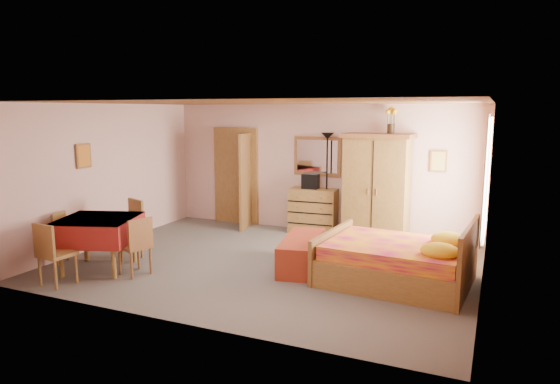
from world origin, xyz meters
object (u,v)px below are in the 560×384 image
at_px(sunflower_vase, 391,120).
at_px(bench, 302,253).
at_px(wall_mirror, 317,156).
at_px(chair_east, 135,246).
at_px(bed, 396,250).
at_px(stereo, 311,181).
at_px(chair_north, 126,230).
at_px(chest_of_drawers, 313,211).
at_px(chair_west, 70,238).
at_px(wardrobe, 377,188).
at_px(chair_south, 57,253).
at_px(floor_lamp, 327,184).
at_px(dining_table, 99,244).

distance_m(sunflower_vase, bench, 3.17).
xyz_separation_m(wall_mirror, chair_east, (-1.60, -3.78, -1.10)).
bearing_deg(bed, stereo, 137.77).
xyz_separation_m(wall_mirror, chair_north, (-2.29, -3.16, -1.06)).
relative_size(chest_of_drawers, chair_west, 1.14).
bearing_deg(bench, wardrobe, 71.86).
bearing_deg(chair_west, wardrobe, 111.26).
bearing_deg(chair_east, bench, -40.71).
xyz_separation_m(sunflower_vase, chair_north, (-3.81, -2.94, -1.81)).
distance_m(bed, chair_north, 4.45).
height_order(wall_mirror, chair_south, wall_mirror).
xyz_separation_m(wall_mirror, wardrobe, (1.31, -0.32, -0.52)).
relative_size(sunflower_vase, chair_south, 0.54).
distance_m(chest_of_drawers, bench, 2.33).
relative_size(wall_mirror, stereo, 3.16).
height_order(wardrobe, chair_west, wardrobe).
xyz_separation_m(chair_north, chair_west, (-0.62, -0.61, -0.07)).
bearing_deg(sunflower_vase, floor_lamp, 177.46).
relative_size(bench, chair_north, 1.48).
distance_m(chest_of_drawers, bed, 3.14).
xyz_separation_m(stereo, bench, (0.68, -2.24, -0.82)).
relative_size(bench, dining_table, 1.29).
bearing_deg(chest_of_drawers, bed, -51.00).
xyz_separation_m(chest_of_drawers, wall_mirror, (0.00, 0.21, 1.10)).
bearing_deg(chair_north, chair_south, 111.14).
relative_size(chair_west, chair_east, 0.95).
relative_size(wall_mirror, floor_lamp, 0.50).
relative_size(stereo, wardrobe, 0.16).
xyz_separation_m(floor_lamp, chair_south, (-2.56, -4.43, -0.56)).
bearing_deg(chest_of_drawers, chair_south, -120.91).
bearing_deg(chair_north, chair_west, 65.84).
distance_m(floor_lamp, sunflower_vase, 1.79).
bearing_deg(chair_north, floor_lamp, -108.88).
bearing_deg(chair_west, bench, 92.57).
distance_m(chair_south, chair_east, 1.08).
distance_m(floor_lamp, chair_north, 3.97).
distance_m(dining_table, chair_west, 0.65).
bearing_deg(dining_table, chair_north, 92.18).
height_order(sunflower_vase, dining_table, sunflower_vase).
bearing_deg(chair_east, wardrobe, -21.82).
bearing_deg(sunflower_vase, dining_table, -136.46).
distance_m(wardrobe, dining_table, 5.03).
bearing_deg(chair_east, chair_south, 157.32).
bearing_deg(wall_mirror, chair_south, -115.25).
bearing_deg(wall_mirror, dining_table, -119.36).
height_order(dining_table, chair_west, chair_west).
bearing_deg(stereo, floor_lamp, 8.61).
bearing_deg(stereo, dining_table, -121.42).
distance_m(bench, chair_north, 3.00).
height_order(floor_lamp, chair_west, floor_lamp).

